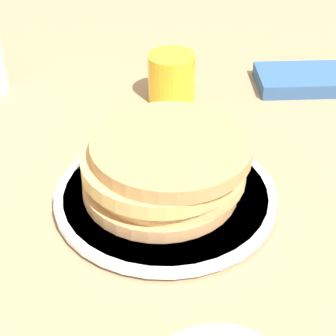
{
  "coord_description": "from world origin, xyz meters",
  "views": [
    {
      "loc": [
        0.23,
        -0.39,
        0.38
      ],
      "look_at": [
        -0.01,
        0.0,
        0.04
      ],
      "focal_mm": 60.0,
      "sensor_mm": 36.0,
      "label": 1
    }
  ],
  "objects": [
    {
      "name": "juice_glass",
      "position": [
        -0.11,
        0.19,
        0.03
      ],
      "size": [
        0.06,
        0.06,
        0.07
      ],
      "color": "yellow",
      "rests_on": "ground_plane"
    },
    {
      "name": "pancake_stack",
      "position": [
        -0.01,
        0.0,
        0.04
      ],
      "size": [
        0.17,
        0.17,
        0.06
      ],
      "color": "tan",
      "rests_on": "plate"
    },
    {
      "name": "ground_plane",
      "position": [
        0.0,
        0.0,
        0.0
      ],
      "size": [
        4.0,
        4.0,
        0.0
      ],
      "primitive_type": "plane",
      "color": "#9E7F5B"
    },
    {
      "name": "napkin",
      "position": [
        0.04,
        0.33,
        0.01
      ],
      "size": [
        0.17,
        0.15,
        0.02
      ],
      "color": "#33598C",
      "rests_on": "ground_plane"
    },
    {
      "name": "plate",
      "position": [
        -0.01,
        0.0,
        0.01
      ],
      "size": [
        0.23,
        0.23,
        0.01
      ],
      "color": "white",
      "rests_on": "ground_plane"
    }
  ]
}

